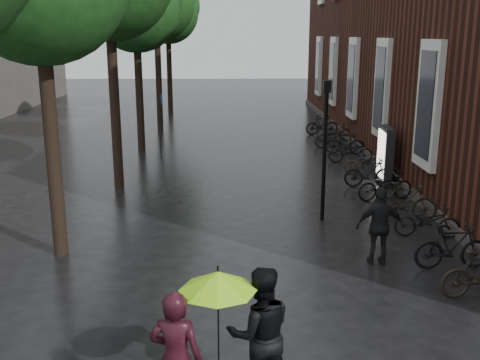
{
  "coord_description": "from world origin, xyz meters",
  "views": [
    {
      "loc": [
        -0.19,
        -5.21,
        4.93
      ],
      "look_at": [
        0.05,
        7.49,
        1.62
      ],
      "focal_mm": 42.0,
      "sensor_mm": 36.0,
      "label": 1
    }
  ],
  "objects_px": {
    "lamp_post": "(325,137)",
    "ad_lightbox": "(385,155)",
    "pedestrian_walking": "(380,226)",
    "person_burgundy": "(176,359)",
    "parked_bicycles": "(366,165)",
    "person_black": "(260,333)"
  },
  "relations": [
    {
      "from": "ad_lightbox",
      "to": "lamp_post",
      "type": "xyz_separation_m",
      "value": [
        -2.72,
        -3.89,
        1.33
      ]
    },
    {
      "from": "pedestrian_walking",
      "to": "ad_lightbox",
      "type": "distance_m",
      "value": 7.2
    },
    {
      "from": "lamp_post",
      "to": "ad_lightbox",
      "type": "bearing_deg",
      "value": 55.01
    },
    {
      "from": "lamp_post",
      "to": "person_burgundy",
      "type": "bearing_deg",
      "value": -111.33
    },
    {
      "from": "person_burgundy",
      "to": "ad_lightbox",
      "type": "distance_m",
      "value": 13.5
    },
    {
      "from": "lamp_post",
      "to": "person_black",
      "type": "bearing_deg",
      "value": -105.42
    },
    {
      "from": "ad_lightbox",
      "to": "parked_bicycles",
      "type": "bearing_deg",
      "value": 128.62
    },
    {
      "from": "ad_lightbox",
      "to": "lamp_post",
      "type": "distance_m",
      "value": 4.93
    },
    {
      "from": "pedestrian_walking",
      "to": "parked_bicycles",
      "type": "relative_size",
      "value": 0.09
    },
    {
      "from": "pedestrian_walking",
      "to": "lamp_post",
      "type": "height_order",
      "value": "lamp_post"
    },
    {
      "from": "parked_bicycles",
      "to": "ad_lightbox",
      "type": "height_order",
      "value": "ad_lightbox"
    },
    {
      "from": "person_burgundy",
      "to": "lamp_post",
      "type": "height_order",
      "value": "lamp_post"
    },
    {
      "from": "person_burgundy",
      "to": "lamp_post",
      "type": "relative_size",
      "value": 0.49
    },
    {
      "from": "person_burgundy",
      "to": "ad_lightbox",
      "type": "xyz_separation_m",
      "value": [
        5.94,
        12.12,
        0.03
      ]
    },
    {
      "from": "person_burgundy",
      "to": "person_black",
      "type": "height_order",
      "value": "person_black"
    },
    {
      "from": "person_black",
      "to": "lamp_post",
      "type": "bearing_deg",
      "value": -113.06
    },
    {
      "from": "person_black",
      "to": "lamp_post",
      "type": "distance_m",
      "value": 8.07
    },
    {
      "from": "person_burgundy",
      "to": "ad_lightbox",
      "type": "bearing_deg",
      "value": -107.08
    },
    {
      "from": "person_black",
      "to": "lamp_post",
      "type": "xyz_separation_m",
      "value": [
        2.12,
        7.67,
        1.33
      ]
    },
    {
      "from": "pedestrian_walking",
      "to": "lamp_post",
      "type": "distance_m",
      "value": 3.44
    },
    {
      "from": "person_burgundy",
      "to": "pedestrian_walking",
      "type": "xyz_separation_m",
      "value": [
        3.97,
        5.19,
        -0.06
      ]
    },
    {
      "from": "person_black",
      "to": "ad_lightbox",
      "type": "bearing_deg",
      "value": -120.35
    }
  ]
}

